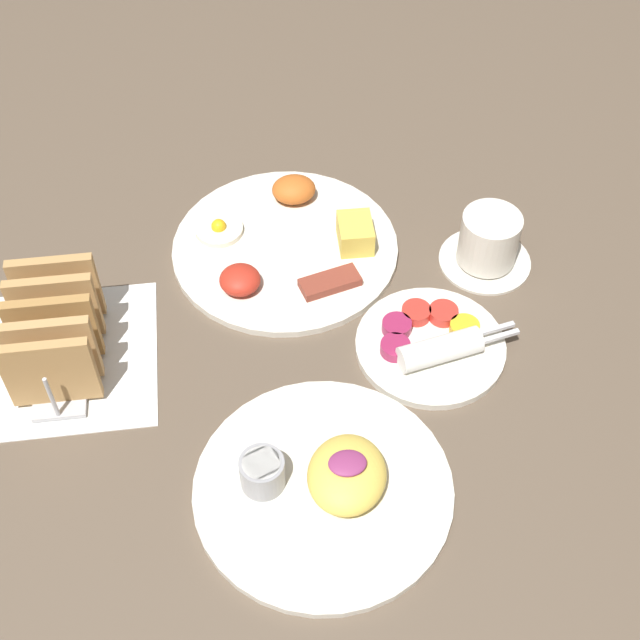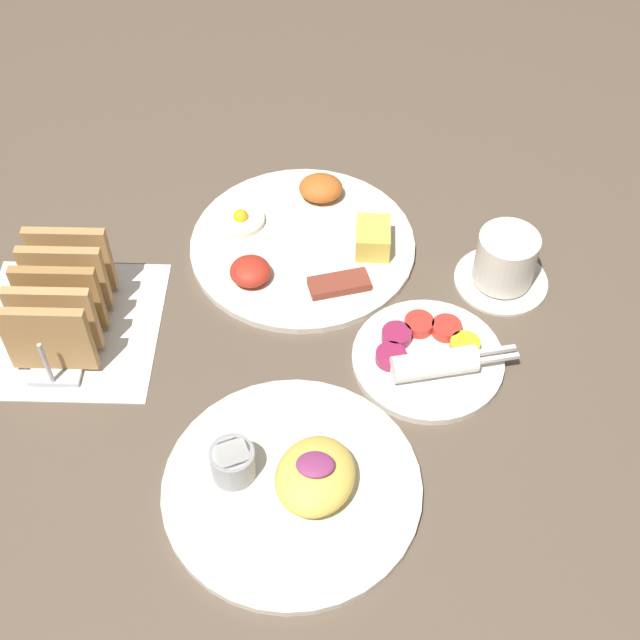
{
  "view_description": "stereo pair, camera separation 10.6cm",
  "coord_description": "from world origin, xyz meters",
  "px_view_note": "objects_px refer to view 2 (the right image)",
  "views": [
    {
      "loc": [
        -0.01,
        -0.62,
        0.84
      ],
      "look_at": [
        0.08,
        0.06,
        0.03
      ],
      "focal_mm": 50.0,
      "sensor_mm": 36.0,
      "label": 1
    },
    {
      "loc": [
        0.1,
        -0.63,
        0.84
      ],
      "look_at": [
        0.08,
        0.06,
        0.03
      ],
      "focal_mm": 50.0,
      "sensor_mm": 36.0,
      "label": 2
    }
  ],
  "objects_px": {
    "toast_rack": "(61,301)",
    "coffee_cup": "(505,262)",
    "plate_foreground": "(293,482)",
    "plate_condiments": "(429,356)",
    "plate_breakfast": "(305,241)"
  },
  "relations": [
    {
      "from": "plate_breakfast",
      "to": "coffee_cup",
      "type": "bearing_deg",
      "value": -12.39
    },
    {
      "from": "plate_condiments",
      "to": "coffee_cup",
      "type": "bearing_deg",
      "value": 53.04
    },
    {
      "from": "plate_breakfast",
      "to": "plate_foreground",
      "type": "xyz_separation_m",
      "value": [
        0.0,
        -0.36,
        0.0
      ]
    },
    {
      "from": "plate_breakfast",
      "to": "plate_condiments",
      "type": "height_order",
      "value": "plate_breakfast"
    },
    {
      "from": "plate_breakfast",
      "to": "toast_rack",
      "type": "distance_m",
      "value": 0.32
    },
    {
      "from": "plate_condiments",
      "to": "plate_foreground",
      "type": "xyz_separation_m",
      "value": [
        -0.15,
        -0.17,
        0.0
      ]
    },
    {
      "from": "plate_condiments",
      "to": "plate_foreground",
      "type": "relative_size",
      "value": 0.7
    },
    {
      "from": "toast_rack",
      "to": "coffee_cup",
      "type": "height_order",
      "value": "toast_rack"
    },
    {
      "from": "plate_condiments",
      "to": "toast_rack",
      "type": "distance_m",
      "value": 0.44
    },
    {
      "from": "toast_rack",
      "to": "coffee_cup",
      "type": "xyz_separation_m",
      "value": [
        0.54,
        0.09,
        -0.02
      ]
    },
    {
      "from": "plate_condiments",
      "to": "coffee_cup",
      "type": "relative_size",
      "value": 1.62
    },
    {
      "from": "plate_foreground",
      "to": "toast_rack",
      "type": "relative_size",
      "value": 1.54
    },
    {
      "from": "plate_foreground",
      "to": "toast_rack",
      "type": "height_order",
      "value": "toast_rack"
    },
    {
      "from": "plate_condiments",
      "to": "coffee_cup",
      "type": "distance_m",
      "value": 0.17
    },
    {
      "from": "plate_breakfast",
      "to": "coffee_cup",
      "type": "distance_m",
      "value": 0.26
    }
  ]
}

